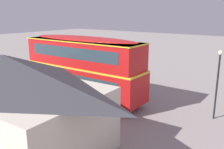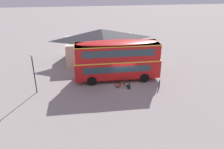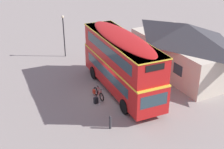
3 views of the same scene
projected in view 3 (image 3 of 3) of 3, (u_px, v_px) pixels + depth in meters
ground_plane at (113, 97)px, 23.68m from camera, size 120.00×120.00×0.00m
double_decker_bus at (121, 61)px, 23.37m from camera, size 10.03×2.76×4.79m
touring_bicycle at (98, 93)px, 23.38m from camera, size 1.72×0.57×0.98m
backpack_on_ground at (96, 100)px, 22.67m from camera, size 0.35×0.35×0.54m
water_bottle_clear_plastic at (99, 104)px, 22.52m from camera, size 0.07×0.07×0.22m
pub_building at (185, 47)px, 27.11m from camera, size 10.89×6.33×4.52m
street_lamp at (64, 31)px, 30.13m from camera, size 0.28×0.28×4.33m
kerb_bollard at (110, 122)px, 19.67m from camera, size 0.16×0.16×0.97m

